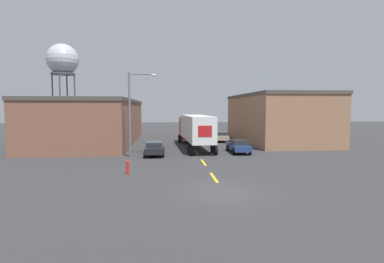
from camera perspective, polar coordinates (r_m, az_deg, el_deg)
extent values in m
plane|color=#333335|center=(17.03, 6.04, -11.30)|extent=(160.00, 160.00, 0.00)
cube|color=gold|center=(20.25, 4.19, -8.71)|extent=(0.20, 2.85, 0.01)
cube|color=gold|center=(25.61, 2.20, -5.89)|extent=(0.20, 2.85, 0.01)
cube|color=gold|center=(31.03, 0.92, -4.05)|extent=(0.20, 2.85, 0.01)
cube|color=brown|center=(41.52, -18.20, 1.58)|extent=(10.59, 23.04, 5.32)
cube|color=#4C4742|center=(41.48, -18.30, 5.52)|extent=(10.79, 23.24, 0.40)
cube|color=#9E7051|center=(43.26, 15.65, 2.27)|extent=(9.47, 19.31, 6.11)
cube|color=#4C4742|center=(43.27, 15.75, 6.58)|extent=(9.67, 19.51, 0.40)
cube|color=#B21919|center=(40.21, -0.68, 0.68)|extent=(2.44, 2.95, 2.88)
cube|color=white|center=(33.36, 0.86, 0.74)|extent=(2.97, 10.49, 2.69)
cube|color=red|center=(28.24, 2.50, 0.04)|extent=(1.33, 0.10, 1.08)
cylinder|color=black|center=(40.85, 0.94, -1.29)|extent=(0.33, 1.00, 0.98)
cylinder|color=black|center=(40.55, -2.43, -1.34)|extent=(0.33, 1.00, 0.98)
cylinder|color=black|center=(39.74, 1.20, -1.45)|extent=(0.33, 1.00, 0.98)
cylinder|color=black|center=(39.42, -2.27, -1.50)|extent=(0.33, 1.00, 0.98)
cylinder|color=black|center=(30.85, 3.93, -3.20)|extent=(0.33, 1.00, 0.98)
cylinder|color=black|center=(30.44, -0.52, -3.30)|extent=(0.33, 1.00, 0.98)
cylinder|color=black|center=(29.49, 4.50, -3.56)|extent=(0.33, 1.00, 0.98)
cylinder|color=black|center=(29.07, -0.15, -3.67)|extent=(0.33, 1.00, 0.98)
cube|color=tan|center=(41.50, 5.39, -1.04)|extent=(1.70, 4.26, 0.56)
cube|color=#23282D|center=(41.33, 5.42, -0.36)|extent=(1.50, 2.21, 0.45)
cylinder|color=black|center=(42.97, 6.18, -1.23)|extent=(0.22, 0.67, 0.67)
cylinder|color=black|center=(42.68, 3.94, -1.26)|extent=(0.22, 0.67, 0.67)
cylinder|color=black|center=(40.40, 6.91, -1.61)|extent=(0.22, 0.67, 0.67)
cylinder|color=black|center=(40.09, 4.53, -1.64)|extent=(0.22, 0.67, 0.67)
cube|color=navy|center=(31.32, 8.85, -2.90)|extent=(1.70, 4.26, 0.56)
cube|color=#23282D|center=(31.13, 8.92, -2.00)|extent=(1.50, 2.21, 0.45)
cylinder|color=black|center=(32.83, 9.74, -3.06)|extent=(0.22, 0.67, 0.67)
cylinder|color=black|center=(32.44, 6.82, -3.12)|extent=(0.22, 0.67, 0.67)
cylinder|color=black|center=(30.31, 11.01, -3.71)|extent=(0.22, 0.67, 0.67)
cylinder|color=black|center=(29.89, 7.86, -3.78)|extent=(0.22, 0.67, 0.67)
cube|color=black|center=(29.55, -7.16, -3.32)|extent=(1.70, 4.26, 0.56)
cube|color=#23282D|center=(29.36, -7.18, -2.38)|extent=(1.50, 2.21, 0.45)
cylinder|color=black|center=(30.87, -5.48, -3.50)|extent=(0.22, 0.67, 0.67)
cylinder|color=black|center=(30.93, -8.64, -3.51)|extent=(0.22, 0.67, 0.67)
cylinder|color=black|center=(28.26, -5.53, -4.24)|extent=(0.22, 0.67, 0.67)
cylinder|color=black|center=(28.33, -8.98, -4.26)|extent=(0.22, 0.67, 0.67)
cylinder|color=#47474C|center=(65.06, -21.38, 5.25)|extent=(0.28, 0.28, 11.59)
cylinder|color=#47474C|center=(67.75, -22.63, 5.17)|extent=(0.28, 0.28, 11.59)
cylinder|color=#47474C|center=(66.40, -24.97, 5.12)|extent=(0.28, 0.28, 11.59)
cylinder|color=#47474C|center=(63.65, -23.80, 5.20)|extent=(0.28, 0.28, 11.59)
cylinder|color=#4C4C51|center=(66.03, -23.35, 10.04)|extent=(4.60, 4.60, 0.30)
sphere|color=#B7BCC6|center=(66.38, -23.43, 12.46)|extent=(6.17, 6.17, 6.17)
cylinder|color=slate|center=(28.62, -11.79, 3.08)|extent=(0.20, 0.20, 7.92)
cylinder|color=slate|center=(28.67, -9.61, 10.74)|extent=(2.28, 0.11, 0.11)
ellipsoid|color=silver|center=(28.59, -7.29, 10.58)|extent=(0.56, 0.32, 0.22)
cylinder|color=red|center=(21.59, -12.13, -6.87)|extent=(0.22, 0.22, 0.81)
sphere|color=red|center=(21.51, -12.15, -5.65)|extent=(0.20, 0.20, 0.20)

